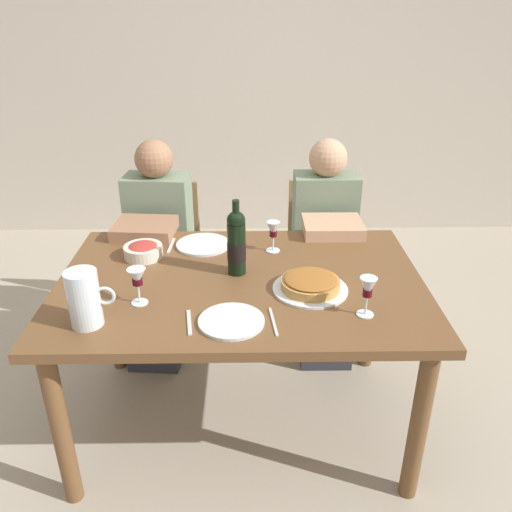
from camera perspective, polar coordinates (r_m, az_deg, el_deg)
ground_plane at (r=2.60m, az=-1.48°, el=-17.43°), size 8.00×8.00×0.00m
back_wall at (r=4.26m, az=-1.45°, el=20.89°), size 8.00×0.10×2.80m
dining_table at (r=2.19m, az=-1.68°, el=-4.67°), size 1.50×1.00×0.76m
wine_bottle at (r=2.14m, az=-2.16°, el=1.48°), size 0.08×0.08×0.32m
water_pitcher at (r=1.91m, az=-18.25°, el=-4.78°), size 0.17×0.11×0.21m
baked_tart at (r=2.06m, az=5.98°, el=-3.08°), size 0.30×0.30×0.06m
salad_bowl at (r=2.37m, az=-12.26°, el=0.62°), size 0.17×0.17×0.07m
wine_glass_left_diner at (r=2.35m, az=1.90°, el=2.75°), size 0.06×0.06×0.14m
wine_glass_right_diner at (r=1.90m, az=12.14°, el=-3.59°), size 0.06×0.06×0.15m
wine_glass_centre at (r=1.98m, az=-12.90°, el=-2.45°), size 0.07×0.07×0.15m
dinner_plate_left_setting at (r=1.87m, az=-2.71°, el=-7.15°), size 0.24×0.24×0.01m
dinner_plate_right_setting at (r=2.45m, az=-5.82°, el=1.26°), size 0.25×0.25×0.01m
fork_left_setting at (r=1.88m, az=-7.32°, el=-7.22°), size 0.04×0.16×0.00m
knife_left_setting at (r=1.87m, az=1.92°, el=-7.20°), size 0.03×0.18×0.00m
knife_right_setting at (r=2.44m, az=-2.30°, el=1.22°), size 0.02×0.18×0.00m
spoon_right_setting at (r=2.47m, az=-9.29°, el=1.16°), size 0.02×0.16×0.00m
chair_left at (r=3.08m, az=-9.75°, el=0.87°), size 0.43×0.43×0.87m
diner_left at (r=2.82m, az=-10.91°, el=1.02°), size 0.36×0.52×1.16m
chair_right at (r=3.07m, az=6.96°, el=1.05°), size 0.40×0.40×0.87m
diner_right at (r=2.81m, az=7.68°, el=1.21°), size 0.34×0.50×1.16m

